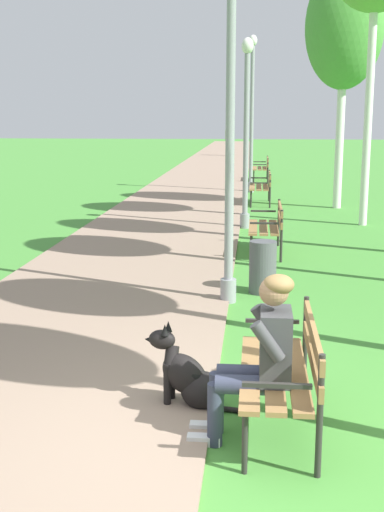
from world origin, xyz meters
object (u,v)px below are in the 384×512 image
object	(u,v)px
dog_black	(190,378)
pedestrian_distant	(228,141)
litter_bin	(263,267)
park_bench_mid	(269,224)
lamp_post_mid	(246,132)
person_seated_on_near_bench	(260,352)
lamp_post_near	(230,132)
park_bench_near	(287,364)
park_bench_furthest	(262,167)
park_bench_far	(263,185)
birch_tree_sixth	(345,28)
lamp_post_far	(252,113)

from	to	relation	value
dog_black	pedestrian_distant	size ratio (longest dim) A/B	0.50
litter_bin	pedestrian_distant	bearing A→B (deg)	93.30
dog_black	park_bench_mid	bearing A→B (deg)	83.31
lamp_post_mid	pedestrian_distant	size ratio (longest dim) A/B	2.31
person_seated_on_near_bench	lamp_post_near	distance (m)	3.98
park_bench_mid	person_seated_on_near_bench	world-z (taller)	person_seated_on_near_bench
lamp_post_near	litter_bin	bearing A→B (deg)	48.76
park_bench_near	lamp_post_near	size ratio (longest dim) A/B	0.37
park_bench_near	pedestrian_distant	xyz separation A→B (m)	(-1.84, 33.36, 0.33)
dog_black	park_bench_furthest	bearing A→B (deg)	87.82
person_seated_on_near_bench	lamp_post_near	size ratio (longest dim) A/B	0.30
park_bench_far	lamp_post_mid	xyz separation A→B (m)	(-0.40, -3.83, 1.47)
litter_bin	pedestrian_distant	world-z (taller)	pedestrian_distant
litter_bin	birch_tree_sixth	bearing A→B (deg)	77.14
lamp_post_near	litter_bin	world-z (taller)	lamp_post_near
litter_bin	pedestrian_distant	xyz separation A→B (m)	(-1.69, 29.38, 0.49)
park_bench_furthest	dog_black	world-z (taller)	park_bench_furthest
park_bench_mid	lamp_post_near	xyz separation A→B (m)	(-0.56, -3.11, 1.61)
park_bench_mid	pedestrian_distant	bearing A→B (deg)	93.90
park_bench_furthest	dog_black	distance (m)	19.03
birch_tree_sixth	lamp_post_far	bearing A→B (deg)	123.86
park_bench_mid	litter_bin	distance (m)	2.63
park_bench_near	dog_black	xyz separation A→B (m)	(-0.76, 0.29, -0.25)
park_bench_near	lamp_post_far	bearing A→B (deg)	91.50
park_bench_furthest	birch_tree_sixth	bearing A→B (deg)	-75.02
park_bench_near	birch_tree_sixth	world-z (taller)	birch_tree_sixth
person_seated_on_near_bench	litter_bin	world-z (taller)	person_seated_on_near_bench
park_bench_far	pedestrian_distant	xyz separation A→B (m)	(-1.76, 20.35, 0.33)
pedestrian_distant	person_seated_on_near_bench	bearing A→B (deg)	-87.22
park_bench_far	pedestrian_distant	size ratio (longest dim) A/B	0.91
person_seated_on_near_bench	lamp_post_far	xyz separation A→B (m)	(-0.21, 15.99, 1.69)
park_bench_near	park_bench_far	bearing A→B (deg)	90.33
birch_tree_sixth	park_bench_near	bearing A→B (deg)	-98.19
park_bench_mid	lamp_post_near	distance (m)	3.55
lamp_post_far	litter_bin	world-z (taller)	lamp_post_far
lamp_post_far	litter_bin	distance (m)	11.97
park_bench_far	dog_black	size ratio (longest dim) A/B	1.81
person_seated_on_near_bench	lamp_post_far	bearing A→B (deg)	90.74
park_bench_far	dog_black	distance (m)	12.74
lamp_post_near	lamp_post_mid	xyz separation A→B (m)	(0.11, 5.70, -0.15)
park_bench_furthest	park_bench_far	bearing A→B (deg)	-90.39
park_bench_mid	lamp_post_far	xyz separation A→B (m)	(-0.40, 9.18, 1.85)
person_seated_on_near_bench	birch_tree_sixth	size ratio (longest dim) A/B	0.21
pedestrian_distant	litter_bin	bearing A→B (deg)	-86.70
pedestrian_distant	lamp_post_near	bearing A→B (deg)	-87.58
park_bench_mid	dog_black	xyz separation A→B (m)	(-0.74, -6.30, -0.25)
lamp_post_near	dog_black	bearing A→B (deg)	-93.17
park_bench_furthest	pedestrian_distant	world-z (taller)	pedestrian_distant
lamp_post_far	birch_tree_sixth	size ratio (longest dim) A/B	0.78
park_bench_mid	lamp_post_far	distance (m)	9.37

